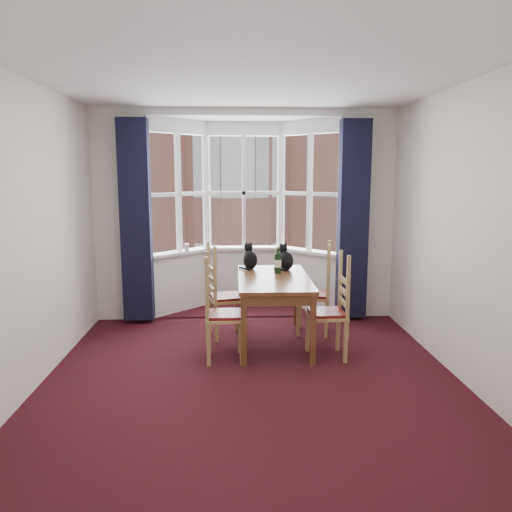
{
  "coord_description": "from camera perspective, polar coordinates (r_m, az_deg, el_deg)",
  "views": [
    {
      "loc": [
        -0.18,
        -4.43,
        1.96
      ],
      "look_at": [
        0.09,
        1.05,
        1.05
      ],
      "focal_mm": 35.0,
      "sensor_mm": 36.0,
      "label": 1
    }
  ],
  "objects": [
    {
      "name": "wall_right",
      "position": [
        4.97,
        23.26,
        2.18
      ],
      "size": [
        0.0,
        4.5,
        4.5
      ],
      "primitive_type": "plane",
      "rotation": [
        1.57,
        0.0,
        -1.57
      ],
      "color": "silver",
      "rests_on": "floor"
    },
    {
      "name": "curtain_left",
      "position": [
        6.65,
        -13.55,
        3.89
      ],
      "size": [
        0.38,
        0.22,
        2.6
      ],
      "primitive_type": "cube",
      "color": "black",
      "rests_on": "floor"
    },
    {
      "name": "cat_right",
      "position": [
        6.15,
        3.42,
        -0.37
      ],
      "size": [
        0.25,
        0.29,
        0.34
      ],
      "color": "black",
      "rests_on": "dining_table"
    },
    {
      "name": "wine_bottle",
      "position": [
        5.92,
        2.51,
        -0.65
      ],
      "size": [
        0.08,
        0.08,
        0.32
      ],
      "color": "black",
      "rests_on": "dining_table"
    },
    {
      "name": "wall_back_pier_left",
      "position": [
        6.87,
        -15.18,
        4.41
      ],
      "size": [
        0.7,
        0.12,
        2.8
      ],
      "primitive_type": "cube",
      "color": "silver",
      "rests_on": "floor"
    },
    {
      "name": "chair_left_near",
      "position": [
        5.3,
        -4.61,
        -6.91
      ],
      "size": [
        0.41,
        0.43,
        0.92
      ],
      "color": "#A48950",
      "rests_on": "floor"
    },
    {
      "name": "cat_left",
      "position": [
        6.2,
        -0.68,
        -0.28
      ],
      "size": [
        0.23,
        0.28,
        0.34
      ],
      "color": "black",
      "rests_on": "dining_table"
    },
    {
      "name": "chair_left_far",
      "position": [
        6.03,
        -4.24,
        -4.91
      ],
      "size": [
        0.5,
        0.51,
        0.92
      ],
      "color": "#A48950",
      "rests_on": "floor"
    },
    {
      "name": "dining_table",
      "position": [
        5.75,
        2.02,
        -3.29
      ],
      "size": [
        0.82,
        1.52,
        0.79
      ],
      "color": "brown",
      "rests_on": "floor"
    },
    {
      "name": "chair_right_far",
      "position": [
        6.2,
        7.41,
        -4.55
      ],
      "size": [
        0.48,
        0.5,
        0.92
      ],
      "color": "#A48950",
      "rests_on": "floor"
    },
    {
      "name": "wall_left",
      "position": [
        4.83,
        -24.93,
        1.87
      ],
      "size": [
        0.0,
        4.5,
        4.5
      ],
      "primitive_type": "plane",
      "rotation": [
        1.57,
        0.0,
        1.57
      ],
      "color": "silver",
      "rests_on": "floor"
    },
    {
      "name": "floor",
      "position": [
        4.85,
        -0.44,
        -14.42
      ],
      "size": [
        4.5,
        4.5,
        0.0
      ],
      "primitive_type": "plane",
      "color": "black",
      "rests_on": "ground"
    },
    {
      "name": "tenement_building",
      "position": [
        18.45,
        -2.23,
        8.27
      ],
      "size": [
        18.4,
        7.8,
        15.2
      ],
      "color": "#A46554",
      "rests_on": "street"
    },
    {
      "name": "chair_right_near",
      "position": [
        5.43,
        9.01,
        -6.6
      ],
      "size": [
        0.4,
        0.42,
        0.92
      ],
      "color": "#A48950",
      "rests_on": "floor"
    },
    {
      "name": "wall_near",
      "position": [
        2.26,
        1.84,
        -4.92
      ],
      "size": [
        4.0,
        0.0,
        4.0
      ],
      "primitive_type": "plane",
      "rotation": [
        -1.57,
        0.0,
        0.0
      ],
      "color": "silver",
      "rests_on": "floor"
    },
    {
      "name": "ceiling",
      "position": [
        4.52,
        -0.49,
        20.13
      ],
      "size": [
        4.5,
        4.5,
        0.0
      ],
      "primitive_type": "plane",
      "rotation": [
        3.14,
        0.0,
        0.0
      ],
      "color": "white",
      "rests_on": "floor"
    },
    {
      "name": "bay_window",
      "position": [
        7.21,
        -1.35,
        4.95
      ],
      "size": [
        2.76,
        0.94,
        2.8
      ],
      "color": "white",
      "rests_on": "floor"
    },
    {
      "name": "candle_tall",
      "position": [
        7.14,
        -7.92,
        0.99
      ],
      "size": [
        0.06,
        0.06,
        0.11
      ],
      "primitive_type": "cylinder",
      "color": "white",
      "rests_on": "bay_window"
    },
    {
      "name": "street",
      "position": [
        37.54,
        -2.43,
        -2.84
      ],
      "size": [
        80.0,
        80.0,
        0.0
      ],
      "primitive_type": "plane",
      "color": "#333335",
      "rests_on": "ground"
    },
    {
      "name": "curtain_right",
      "position": [
        6.73,
        11.02,
        4.03
      ],
      "size": [
        0.38,
        0.22,
        2.6
      ],
      "primitive_type": "cube",
      "color": "black",
      "rests_on": "floor"
    },
    {
      "name": "wall_back_pier_right",
      "position": [
        6.95,
        12.53,
        4.57
      ],
      "size": [
        0.7,
        0.12,
        2.8
      ],
      "primitive_type": "cube",
      "color": "silver",
      "rests_on": "floor"
    }
  ]
}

